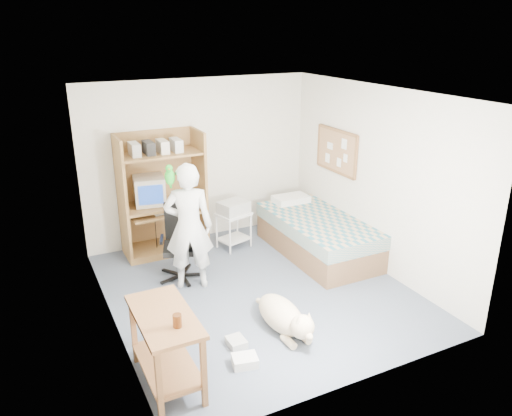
{
  "coord_description": "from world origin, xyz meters",
  "views": [
    {
      "loc": [
        -2.54,
        -5.08,
        3.22
      ],
      "look_at": [
        0.08,
        0.2,
        1.05
      ],
      "focal_mm": 35.0,
      "sensor_mm": 36.0,
      "label": 1
    }
  ],
  "objects_px": {
    "side_desk": "(166,338)",
    "person": "(189,227)",
    "computer_hutch": "(162,199)",
    "bed": "(317,235)",
    "office_chair": "(181,252)",
    "dog": "(284,316)",
    "printer_cart": "(234,225)"
  },
  "relations": [
    {
      "from": "bed",
      "to": "dog",
      "type": "height_order",
      "value": "bed"
    },
    {
      "from": "side_desk",
      "to": "dog",
      "type": "height_order",
      "value": "side_desk"
    },
    {
      "from": "side_desk",
      "to": "printer_cart",
      "type": "relative_size",
      "value": 1.78
    },
    {
      "from": "computer_hutch",
      "to": "person",
      "type": "distance_m",
      "value": 1.23
    },
    {
      "from": "bed",
      "to": "office_chair",
      "type": "relative_size",
      "value": 2.02
    },
    {
      "from": "side_desk",
      "to": "person",
      "type": "distance_m",
      "value": 1.93
    },
    {
      "from": "office_chair",
      "to": "dog",
      "type": "distance_m",
      "value": 1.86
    },
    {
      "from": "computer_hutch",
      "to": "side_desk",
      "type": "height_order",
      "value": "computer_hutch"
    },
    {
      "from": "bed",
      "to": "dog",
      "type": "bearing_deg",
      "value": -132.77
    },
    {
      "from": "bed",
      "to": "person",
      "type": "xyz_separation_m",
      "value": [
        -2.02,
        -0.11,
        0.54
      ]
    },
    {
      "from": "dog",
      "to": "printer_cart",
      "type": "bearing_deg",
      "value": 77.39
    },
    {
      "from": "person",
      "to": "printer_cart",
      "type": "xyz_separation_m",
      "value": [
        0.99,
        0.85,
        -0.46
      ]
    },
    {
      "from": "bed",
      "to": "office_chair",
      "type": "xyz_separation_m",
      "value": [
        -2.05,
        0.19,
        0.07
      ]
    },
    {
      "from": "side_desk",
      "to": "dog",
      "type": "relative_size",
      "value": 0.88
    },
    {
      "from": "printer_cart",
      "to": "dog",
      "type": "bearing_deg",
      "value": -116.3
    },
    {
      "from": "office_chair",
      "to": "printer_cart",
      "type": "xyz_separation_m",
      "value": [
        1.02,
        0.55,
        0.01
      ]
    },
    {
      "from": "dog",
      "to": "person",
      "type": "bearing_deg",
      "value": 109.32
    },
    {
      "from": "computer_hutch",
      "to": "person",
      "type": "relative_size",
      "value": 1.08
    },
    {
      "from": "office_chair",
      "to": "dog",
      "type": "xyz_separation_m",
      "value": [
        0.61,
        -1.75,
        -0.17
      ]
    },
    {
      "from": "computer_hutch",
      "to": "dog",
      "type": "bearing_deg",
      "value": -78.23
    },
    {
      "from": "computer_hutch",
      "to": "person",
      "type": "bearing_deg",
      "value": -90.71
    },
    {
      "from": "office_chair",
      "to": "printer_cart",
      "type": "bearing_deg",
      "value": 47.66
    },
    {
      "from": "bed",
      "to": "printer_cart",
      "type": "distance_m",
      "value": 1.27
    },
    {
      "from": "computer_hutch",
      "to": "bed",
      "type": "height_order",
      "value": "computer_hutch"
    },
    {
      "from": "side_desk",
      "to": "person",
      "type": "xyz_separation_m",
      "value": [
        0.83,
        1.7,
        0.34
      ]
    },
    {
      "from": "computer_hutch",
      "to": "office_chair",
      "type": "relative_size",
      "value": 1.8
    },
    {
      "from": "bed",
      "to": "dog",
      "type": "distance_m",
      "value": 2.13
    },
    {
      "from": "computer_hutch",
      "to": "bed",
      "type": "bearing_deg",
      "value": -29.29
    },
    {
      "from": "computer_hutch",
      "to": "bed",
      "type": "distance_m",
      "value": 2.35
    },
    {
      "from": "person",
      "to": "bed",
      "type": "bearing_deg",
      "value": -157.36
    },
    {
      "from": "side_desk",
      "to": "office_chair",
      "type": "relative_size",
      "value": 1.0
    },
    {
      "from": "bed",
      "to": "computer_hutch",
      "type": "bearing_deg",
      "value": 150.71
    }
  ]
}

